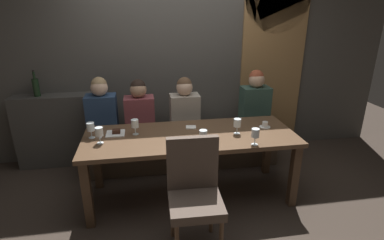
{
  "coord_description": "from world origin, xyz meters",
  "views": [
    {
      "loc": [
        -0.46,
        -2.88,
        1.98
      ],
      "look_at": [
        0.04,
        0.16,
        0.84
      ],
      "focal_mm": 28.39,
      "sensor_mm": 36.0,
      "label": 1
    }
  ],
  "objects_px": {
    "wine_glass_near_right": "(203,135)",
    "dining_table": "(190,142)",
    "espresso_cup": "(265,125)",
    "dessert_plate": "(116,133)",
    "diner_redhead": "(102,111)",
    "banquette_bench": "(182,150)",
    "wine_glass_end_right": "(237,123)",
    "diner_near_end": "(255,102)",
    "wine_glass_near_left": "(91,127)",
    "diner_bearded": "(140,110)",
    "wine_glass_far_right": "(135,124)",
    "fork_on_table": "(102,135)",
    "diner_far_end": "(185,109)",
    "wine_glass_end_left": "(255,134)",
    "chair_near_side": "(194,188)",
    "wine_glass_center_front": "(99,132)",
    "wine_bottle_dark_red": "(36,87)"
  },
  "relations": [
    {
      "from": "chair_near_side",
      "to": "diner_bearded",
      "type": "xyz_separation_m",
      "value": [
        -0.43,
        1.44,
        0.24
      ]
    },
    {
      "from": "diner_near_end",
      "to": "fork_on_table",
      "type": "relative_size",
      "value": 4.73
    },
    {
      "from": "wine_glass_end_left",
      "to": "wine_glass_near_right",
      "type": "relative_size",
      "value": 1.0
    },
    {
      "from": "diner_bearded",
      "to": "fork_on_table",
      "type": "distance_m",
      "value": 0.71
    },
    {
      "from": "wine_glass_near_left",
      "to": "dessert_plate",
      "type": "relative_size",
      "value": 0.86
    },
    {
      "from": "chair_near_side",
      "to": "diner_redhead",
      "type": "xyz_separation_m",
      "value": [
        -0.89,
        1.45,
        0.26
      ]
    },
    {
      "from": "diner_bearded",
      "to": "wine_glass_far_right",
      "type": "xyz_separation_m",
      "value": [
        -0.05,
        -0.62,
        0.06
      ]
    },
    {
      "from": "espresso_cup",
      "to": "wine_glass_center_front",
      "type": "bearing_deg",
      "value": -175.58
    },
    {
      "from": "diner_near_end",
      "to": "wine_glass_near_left",
      "type": "bearing_deg",
      "value": -162.55
    },
    {
      "from": "diner_far_end",
      "to": "diner_near_end",
      "type": "bearing_deg",
      "value": 1.12
    },
    {
      "from": "fork_on_table",
      "to": "diner_far_end",
      "type": "bearing_deg",
      "value": 27.8
    },
    {
      "from": "diner_near_end",
      "to": "dessert_plate",
      "type": "xyz_separation_m",
      "value": [
        -1.73,
        -0.55,
        -0.08
      ]
    },
    {
      "from": "diner_far_end",
      "to": "wine_glass_near_left",
      "type": "xyz_separation_m",
      "value": [
        -1.04,
        -0.6,
        0.05
      ]
    },
    {
      "from": "banquette_bench",
      "to": "wine_glass_center_front",
      "type": "bearing_deg",
      "value": -139.68
    },
    {
      "from": "diner_bearded",
      "to": "wine_glass_end_left",
      "type": "bearing_deg",
      "value": -44.42
    },
    {
      "from": "dessert_plate",
      "to": "wine_glass_far_right",
      "type": "bearing_deg",
      "value": -11.9
    },
    {
      "from": "wine_bottle_dark_red",
      "to": "espresso_cup",
      "type": "height_order",
      "value": "wine_bottle_dark_red"
    },
    {
      "from": "diner_near_end",
      "to": "wine_glass_center_front",
      "type": "relative_size",
      "value": 4.91
    },
    {
      "from": "wine_glass_far_right",
      "to": "fork_on_table",
      "type": "xyz_separation_m",
      "value": [
        -0.35,
        0.03,
        -0.11
      ]
    },
    {
      "from": "espresso_cup",
      "to": "dessert_plate",
      "type": "xyz_separation_m",
      "value": [
        -1.62,
        0.08,
        -0.01
      ]
    },
    {
      "from": "diner_bearded",
      "to": "fork_on_table",
      "type": "height_order",
      "value": "diner_bearded"
    },
    {
      "from": "diner_redhead",
      "to": "diner_near_end",
      "type": "relative_size",
      "value": 0.96
    },
    {
      "from": "dining_table",
      "to": "diner_bearded",
      "type": "relative_size",
      "value": 2.99
    },
    {
      "from": "banquette_bench",
      "to": "wine_glass_far_right",
      "type": "xyz_separation_m",
      "value": [
        -0.56,
        -0.6,
        0.62
      ]
    },
    {
      "from": "wine_glass_near_left",
      "to": "wine_glass_near_right",
      "type": "distance_m",
      "value": 1.14
    },
    {
      "from": "wine_glass_end_left",
      "to": "wine_glass_center_front",
      "type": "height_order",
      "value": "same"
    },
    {
      "from": "chair_near_side",
      "to": "espresso_cup",
      "type": "height_order",
      "value": "chair_near_side"
    },
    {
      "from": "wine_glass_end_right",
      "to": "espresso_cup",
      "type": "bearing_deg",
      "value": 18.77
    },
    {
      "from": "diner_redhead",
      "to": "wine_glass_end_right",
      "type": "relative_size",
      "value": 4.73
    },
    {
      "from": "diner_far_end",
      "to": "diner_bearded",
      "type": "bearing_deg",
      "value": 175.66
    },
    {
      "from": "wine_bottle_dark_red",
      "to": "wine_glass_center_front",
      "type": "relative_size",
      "value": 1.99
    },
    {
      "from": "wine_glass_far_right",
      "to": "wine_glass_end_right",
      "type": "bearing_deg",
      "value": -8.38
    },
    {
      "from": "dessert_plate",
      "to": "wine_glass_near_right",
      "type": "bearing_deg",
      "value": -27.74
    },
    {
      "from": "chair_near_side",
      "to": "diner_redhead",
      "type": "relative_size",
      "value": 1.26
    },
    {
      "from": "chair_near_side",
      "to": "diner_redhead",
      "type": "height_order",
      "value": "diner_redhead"
    },
    {
      "from": "diner_far_end",
      "to": "wine_glass_near_left",
      "type": "height_order",
      "value": "diner_far_end"
    },
    {
      "from": "dessert_plate",
      "to": "wine_bottle_dark_red",
      "type": "bearing_deg",
      "value": 138.34
    },
    {
      "from": "banquette_bench",
      "to": "fork_on_table",
      "type": "bearing_deg",
      "value": -148.18
    },
    {
      "from": "diner_bearded",
      "to": "diner_far_end",
      "type": "xyz_separation_m",
      "value": [
        0.56,
        -0.04,
        0.01
      ]
    },
    {
      "from": "wine_glass_end_left",
      "to": "espresso_cup",
      "type": "distance_m",
      "value": 0.51
    },
    {
      "from": "wine_glass_center_front",
      "to": "fork_on_table",
      "type": "relative_size",
      "value": 0.96
    },
    {
      "from": "chair_near_side",
      "to": "wine_glass_end_right",
      "type": "height_order",
      "value": "chair_near_side"
    },
    {
      "from": "diner_redhead",
      "to": "banquette_bench",
      "type": "bearing_deg",
      "value": -1.73
    },
    {
      "from": "wine_glass_end_right",
      "to": "diner_near_end",
      "type": "bearing_deg",
      "value": 57.75
    },
    {
      "from": "dining_table",
      "to": "banquette_bench",
      "type": "bearing_deg",
      "value": 90.0
    },
    {
      "from": "diner_redhead",
      "to": "wine_glass_end_right",
      "type": "distance_m",
      "value": 1.65
    },
    {
      "from": "banquette_bench",
      "to": "diner_far_end",
      "type": "height_order",
      "value": "diner_far_end"
    },
    {
      "from": "banquette_bench",
      "to": "wine_glass_end_right",
      "type": "height_order",
      "value": "wine_glass_end_right"
    },
    {
      "from": "chair_near_side",
      "to": "wine_bottle_dark_red",
      "type": "height_order",
      "value": "wine_bottle_dark_red"
    },
    {
      "from": "wine_glass_near_right",
      "to": "dining_table",
      "type": "bearing_deg",
      "value": 103.84
    }
  ]
}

